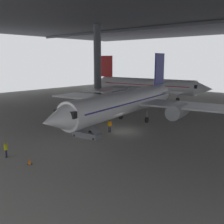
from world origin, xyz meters
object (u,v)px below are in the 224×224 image
object	(u,v)px
boarding_stairs	(87,131)
crew_worker_by_stairs	(110,125)
traffic_cone_orange	(30,161)
airplane_distant	(143,85)
crew_worker_near_nose	(6,149)
airplane_main	(128,102)

from	to	relation	value
boarding_stairs	crew_worker_by_stairs	bearing A→B (deg)	79.37
crew_worker_by_stairs	traffic_cone_orange	distance (m)	13.72
traffic_cone_orange	airplane_distant	bearing A→B (deg)	112.08
crew_worker_near_nose	boarding_stairs	bearing A→B (deg)	86.56
airplane_main	crew_worker_by_stairs	size ratio (longest dim) A/B	19.75
boarding_stairs	airplane_distant	bearing A→B (deg)	113.91
crew_worker_by_stairs	traffic_cone_orange	bearing A→B (deg)	-81.40
crew_worker_by_stairs	airplane_distant	xyz separation A→B (m)	(-16.02, 30.99, 2.33)
airplane_distant	traffic_cone_orange	distance (m)	48.15
crew_worker_near_nose	crew_worker_by_stairs	size ratio (longest dim) A/B	0.95
crew_worker_near_nose	traffic_cone_orange	distance (m)	3.45
crew_worker_near_nose	traffic_cone_orange	size ratio (longest dim) A/B	2.73
boarding_stairs	traffic_cone_orange	distance (m)	10.31
airplane_distant	traffic_cone_orange	size ratio (longest dim) A/B	57.00
boarding_stairs	crew_worker_near_nose	bearing A→B (deg)	-93.44
airplane_distant	airplane_main	bearing A→B (deg)	-60.02
airplane_main	boarding_stairs	distance (m)	9.90
airplane_main	crew_worker_near_nose	world-z (taller)	airplane_main
crew_worker_near_nose	crew_worker_by_stairs	distance (m)	14.12
boarding_stairs	airplane_distant	world-z (taller)	airplane_distant
crew_worker_by_stairs	airplane_main	bearing A→B (deg)	104.66
boarding_stairs	airplane_main	bearing A→B (deg)	95.19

